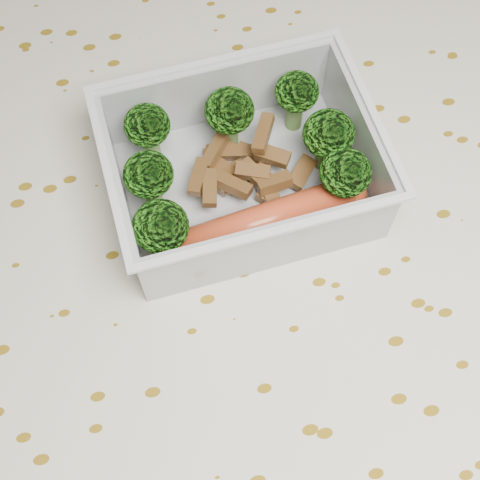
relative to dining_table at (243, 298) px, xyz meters
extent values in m
plane|color=olive|center=(0.00, 0.00, -0.67)|extent=(4.00, 4.00, 0.00)
cube|color=brown|center=(0.00, 0.00, 0.06)|extent=(1.40, 0.90, 0.04)
cube|color=beige|center=(0.00, 0.00, 0.09)|extent=(1.46, 0.96, 0.01)
cube|color=silver|center=(0.01, 0.05, 0.09)|extent=(0.17, 0.14, 0.00)
cube|color=silver|center=(0.01, 0.11, 0.12)|extent=(0.16, 0.01, 0.05)
cube|color=silver|center=(0.01, -0.02, 0.12)|extent=(0.16, 0.01, 0.05)
cube|color=silver|center=(0.09, 0.05, 0.12)|extent=(0.01, 0.12, 0.05)
cube|color=silver|center=(-0.07, 0.04, 0.12)|extent=(0.01, 0.12, 0.05)
cube|color=silver|center=(0.01, 0.11, 0.15)|extent=(0.17, 0.02, 0.00)
cube|color=silver|center=(0.01, -0.02, 0.15)|extent=(0.17, 0.02, 0.00)
cube|color=silver|center=(0.09, 0.05, 0.15)|extent=(0.01, 0.13, 0.00)
cube|color=silver|center=(-0.07, 0.04, 0.15)|extent=(0.01, 0.13, 0.00)
cylinder|color=#608C3F|center=(-0.05, 0.08, 0.11)|extent=(0.01, 0.01, 0.03)
ellipsoid|color=#318016|center=(-0.05, 0.08, 0.13)|extent=(0.03, 0.03, 0.03)
cylinder|color=#608C3F|center=(0.01, 0.08, 0.11)|extent=(0.01, 0.01, 0.02)
ellipsoid|color=#318016|center=(0.01, 0.08, 0.13)|extent=(0.03, 0.03, 0.03)
cylinder|color=#608C3F|center=(0.06, 0.09, 0.11)|extent=(0.01, 0.01, 0.03)
ellipsoid|color=#318016|center=(0.06, 0.09, 0.13)|extent=(0.03, 0.03, 0.03)
cylinder|color=#608C3F|center=(-0.05, 0.05, 0.11)|extent=(0.01, 0.01, 0.03)
ellipsoid|color=#318016|center=(-0.05, 0.05, 0.13)|extent=(0.03, 0.03, 0.03)
cylinder|color=#608C3F|center=(0.07, 0.05, 0.10)|extent=(0.01, 0.01, 0.02)
ellipsoid|color=#318016|center=(0.07, 0.05, 0.13)|extent=(0.03, 0.03, 0.03)
cylinder|color=#608C3F|center=(-0.05, 0.01, 0.10)|extent=(0.01, 0.01, 0.02)
ellipsoid|color=#318016|center=(-0.05, 0.01, 0.13)|extent=(0.04, 0.04, 0.03)
cylinder|color=#608C3F|center=(0.07, 0.02, 0.11)|extent=(0.01, 0.01, 0.02)
ellipsoid|color=#318016|center=(0.07, 0.02, 0.13)|extent=(0.03, 0.03, 0.03)
cube|color=brown|center=(-0.02, 0.05, 0.11)|extent=(0.02, 0.03, 0.01)
cube|color=brown|center=(-0.01, 0.04, 0.11)|extent=(0.01, 0.03, 0.01)
cube|color=brown|center=(0.03, 0.04, 0.11)|extent=(0.02, 0.01, 0.01)
cube|color=brown|center=(0.02, 0.04, 0.10)|extent=(0.01, 0.03, 0.01)
cube|color=brown|center=(0.00, 0.05, 0.10)|extent=(0.03, 0.02, 0.01)
cube|color=brown|center=(0.03, 0.05, 0.10)|extent=(0.02, 0.03, 0.01)
cube|color=brown|center=(0.05, 0.04, 0.10)|extent=(0.03, 0.03, 0.01)
cube|color=brown|center=(0.00, 0.04, 0.11)|extent=(0.03, 0.02, 0.01)
cube|color=brown|center=(0.03, 0.07, 0.12)|extent=(0.02, 0.03, 0.01)
cube|color=brown|center=(0.02, 0.05, 0.11)|extent=(0.02, 0.02, 0.01)
cube|color=brown|center=(-0.01, 0.05, 0.10)|extent=(0.03, 0.03, 0.01)
cube|color=brown|center=(0.02, 0.05, 0.11)|extent=(0.03, 0.02, 0.01)
cube|color=brown|center=(-0.01, 0.07, 0.11)|extent=(0.03, 0.03, 0.01)
cube|color=brown|center=(0.00, 0.07, 0.10)|extent=(0.03, 0.02, 0.01)
cube|color=brown|center=(0.02, 0.06, 0.10)|extent=(0.03, 0.02, 0.01)
cube|color=brown|center=(0.00, 0.06, 0.10)|extent=(0.02, 0.02, 0.01)
cube|color=brown|center=(0.03, 0.06, 0.11)|extent=(0.03, 0.02, 0.01)
cube|color=brown|center=(0.03, 0.04, 0.10)|extent=(0.02, 0.02, 0.01)
cube|color=brown|center=(0.00, 0.05, 0.10)|extent=(0.03, 0.02, 0.01)
cube|color=brown|center=(0.00, 0.07, 0.10)|extent=(0.02, 0.01, 0.01)
cylinder|color=#CD4723|center=(0.02, 0.01, 0.11)|extent=(0.12, 0.04, 0.02)
sphere|color=#CD4723|center=(0.08, 0.02, 0.11)|extent=(0.02, 0.02, 0.02)
sphere|color=#CD4723|center=(-0.04, 0.00, 0.11)|extent=(0.02, 0.02, 0.02)
camera|label=1|loc=(-0.04, -0.18, 0.49)|focal=50.00mm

